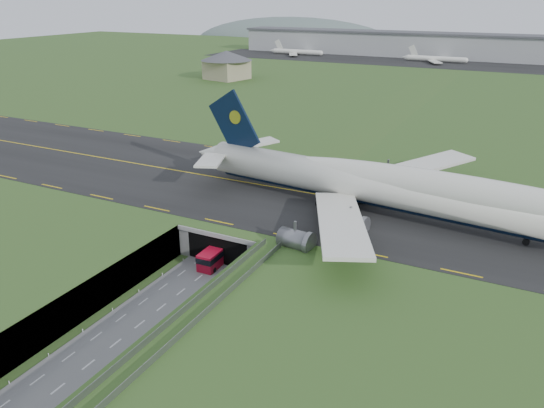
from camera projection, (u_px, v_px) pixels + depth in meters
The scene contains 10 objects.
ground at pixel (192, 284), 87.03m from camera, with size 900.00×900.00×0.00m, color #335B24.
airfield_deck at pixel (191, 268), 85.93m from camera, with size 800.00×800.00×6.00m, color gray.
trench_road at pixel (163, 306), 80.77m from camera, with size 12.00×75.00×0.20m, color slate.
taxiway at pixel (280, 188), 112.17m from camera, with size 800.00×44.00×0.18m, color black.
tunnel_portal at pixel (242, 229), 99.67m from camera, with size 17.00×22.30×6.00m.
guideway at pixel (174, 338), 64.61m from camera, with size 3.00×53.00×7.05m.
jumbo_jet at pixel (406, 190), 95.14m from camera, with size 98.49×62.37×20.74m.
shuttle_tram at pixel (215, 256), 92.63m from camera, with size 3.18×7.84×3.16m.
service_building at pixel (227, 62), 253.32m from camera, with size 29.29×29.29×13.40m.
cargo_terminal at pixel (467, 46), 330.37m from camera, with size 320.00×67.00×15.60m.
Camera 1 is at (46.02, -61.91, 44.43)m, focal length 35.00 mm.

